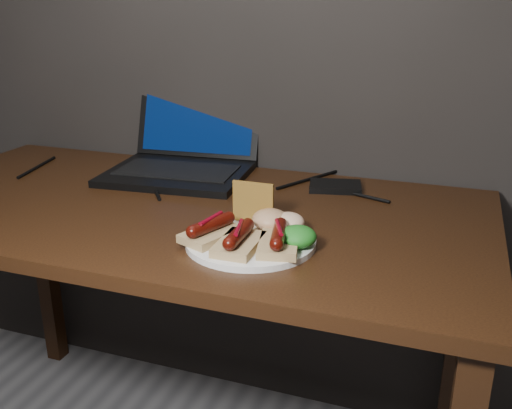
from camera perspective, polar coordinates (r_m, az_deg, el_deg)
The scene contains 12 objects.
desk at distance 1.34m, azimuth -8.09°, elevation -3.60°, with size 1.40×0.70×0.75m.
laptop at distance 1.55m, azimuth -7.11°, elevation 5.19°, with size 0.39×0.40×0.25m.
hard_drive at distance 1.40m, azimuth 7.92°, elevation 1.80°, with size 0.12×0.08×0.02m, color black.
desk_cables at distance 1.45m, azimuth -5.39°, elevation 2.38°, with size 0.97×0.36×0.01m.
plate at distance 1.08m, azimuth -0.53°, elevation -3.69°, with size 0.25×0.25×0.01m, color white.
bread_sausage_left at distance 1.08m, azimuth -4.50°, elevation -2.58°, with size 0.11×0.13×0.04m.
bread_sausage_center at distance 1.03m, azimuth -1.72°, elevation -3.53°, with size 0.07×0.12×0.04m.
bread_sausage_right at distance 1.03m, azimuth 2.28°, elevation -3.53°, with size 0.09×0.13×0.04m.
crispbread at distance 1.14m, azimuth -0.30°, elevation 0.21°, with size 0.09×0.01×0.09m, color #AA782E.
salad_greens at distance 1.04m, azimuth 4.18°, elevation -3.22°, with size 0.07×0.07×0.04m, color #165110.
salsa_mound at distance 1.12m, azimuth 1.43°, elevation -1.50°, with size 0.07×0.07×0.04m, color maroon.
coleslaw_mound at distance 1.11m, azimuth 3.24°, elevation -1.75°, with size 0.06×0.06×0.04m, color silver.
Camera 1 is at (0.58, 0.30, 1.19)m, focal length 40.00 mm.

